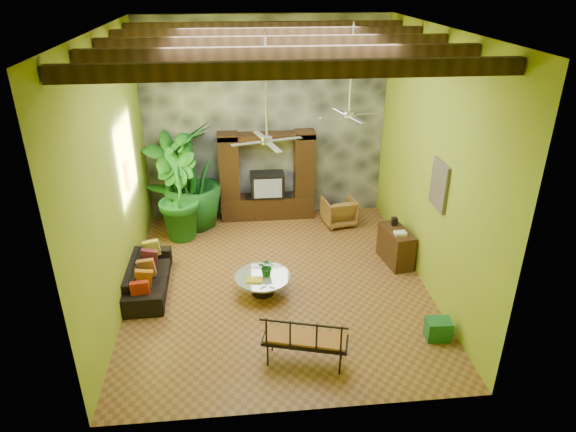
{
  "coord_description": "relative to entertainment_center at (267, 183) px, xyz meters",
  "views": [
    {
      "loc": [
        -0.73,
        -9.04,
        5.91
      ],
      "look_at": [
        0.23,
        0.2,
        1.42
      ],
      "focal_mm": 32.0,
      "sensor_mm": 36.0,
      "label": 1
    }
  ],
  "objects": [
    {
      "name": "wicker_armchair",
      "position": [
        1.77,
        -0.61,
        -0.61
      ],
      "size": [
        0.87,
        0.89,
        0.71
      ],
      "primitive_type": "imported",
      "rotation": [
        0.0,
        0.0,
        3.3
      ],
      "color": "olive",
      "rests_on": "ground"
    },
    {
      "name": "yellow_tray",
      "position": [
        -0.51,
        -3.68,
        -0.55
      ],
      "size": [
        0.33,
        0.26,
        0.03
      ],
      "primitive_type": "cube",
      "rotation": [
        0.0,
        0.0,
        -0.14
      ],
      "color": "gold",
      "rests_on": "coffee_table"
    },
    {
      "name": "right_wall",
      "position": [
        3.0,
        -3.14,
        1.53
      ],
      "size": [
        0.02,
        7.0,
        5.0
      ],
      "primitive_type": "cube",
      "color": "#A5BB2A",
      "rests_on": "ground"
    },
    {
      "name": "iron_bench",
      "position": [
        0.24,
        -5.69,
        -0.42
      ],
      "size": [
        1.46,
        0.87,
        0.57
      ],
      "rotation": [
        0.0,
        0.0,
        -0.27
      ],
      "color": "black",
      "rests_on": "ground"
    },
    {
      "name": "ceiling_beams",
      "position": [
        0.0,
        -3.14,
        3.81
      ],
      "size": [
        5.95,
        5.36,
        0.22
      ],
      "color": "#352011",
      "rests_on": "ceiling"
    },
    {
      "name": "stone_accent_wall",
      "position": [
        0.0,
        0.3,
        1.53
      ],
      "size": [
        5.98,
        0.1,
        4.98
      ],
      "primitive_type": "cube",
      "color": "#37393E",
      "rests_on": "ground"
    },
    {
      "name": "tall_plant_a",
      "position": [
        -2.33,
        -0.3,
        0.25
      ],
      "size": [
        1.53,
        1.36,
        2.42
      ],
      "primitive_type": "imported",
      "rotation": [
        0.0,
        0.0,
        0.49
      ],
      "color": "#1A5D18",
      "rests_on": "ground"
    },
    {
      "name": "green_bin",
      "position": [
        2.65,
        -5.24,
        -0.78
      ],
      "size": [
        0.45,
        0.35,
        0.38
      ],
      "primitive_type": "cube",
      "rotation": [
        0.0,
        0.0,
        -0.06
      ],
      "color": "#1E7034",
      "rests_on": "ground"
    },
    {
      "name": "ceiling_fan_front",
      "position": [
        -0.2,
        -3.54,
        2.44
      ],
      "size": [
        1.28,
        1.28,
        1.86
      ],
      "color": "silver",
      "rests_on": "ceiling"
    },
    {
      "name": "left_wall",
      "position": [
        -3.0,
        -3.14,
        1.53
      ],
      "size": [
        0.02,
        7.0,
        5.0
      ],
      "primitive_type": "cube",
      "color": "#A5BB2A",
      "rests_on": "ground"
    },
    {
      "name": "sofa",
      "position": [
        -2.65,
        -3.12,
        -0.67
      ],
      "size": [
        0.85,
        2.07,
        0.6
      ],
      "primitive_type": "imported",
      "rotation": [
        0.0,
        0.0,
        1.59
      ],
      "color": "black",
      "rests_on": "ground"
    },
    {
      "name": "wall_art_mask",
      "position": [
        -2.96,
        -2.14,
        1.13
      ],
      "size": [
        0.06,
        0.32,
        0.55
      ],
      "primitive_type": "cube",
      "color": "yellow",
      "rests_on": "left_wall"
    },
    {
      "name": "side_console",
      "position": [
        2.65,
        -2.61,
        -0.57
      ],
      "size": [
        0.61,
        1.06,
        0.8
      ],
      "primitive_type": "cube",
      "rotation": [
        0.0,
        0.0,
        0.17
      ],
      "color": "#322110",
      "rests_on": "ground"
    },
    {
      "name": "wall_art_painting",
      "position": [
        2.96,
        -3.74,
        1.33
      ],
      "size": [
        0.06,
        0.7,
        0.9
      ],
      "primitive_type": "cube",
      "color": "navy",
      "rests_on": "right_wall"
    },
    {
      "name": "tall_plant_b",
      "position": [
        -2.2,
        -0.84,
        0.14
      ],
      "size": [
        1.43,
        1.53,
        2.21
      ],
      "primitive_type": "imported",
      "rotation": [
        0.0,
        0.0,
        2.05
      ],
      "color": "#1C6B24",
      "rests_on": "ground"
    },
    {
      "name": "back_wall",
      "position": [
        0.0,
        0.36,
        1.53
      ],
      "size": [
        6.0,
        0.02,
        5.0
      ],
      "primitive_type": "cube",
      "color": "#A5BB2A",
      "rests_on": "ground"
    },
    {
      "name": "entertainment_center",
      "position": [
        0.0,
        0.0,
        0.0
      ],
      "size": [
        2.4,
        0.55,
        2.3
      ],
      "color": "black",
      "rests_on": "ground"
    },
    {
      "name": "ground",
      "position": [
        0.0,
        -3.14,
        -0.97
      ],
      "size": [
        7.0,
        7.0,
        0.0
      ],
      "primitive_type": "plane",
      "color": "brown",
      "rests_on": "ground"
    },
    {
      "name": "tall_plant_c",
      "position": [
        -1.86,
        -0.27,
        0.35
      ],
      "size": [
        1.81,
        1.81,
        2.63
      ],
      "primitive_type": "imported",
      "rotation": [
        0.0,
        0.0,
        4.45
      ],
      "color": "#16561B",
      "rests_on": "ground"
    },
    {
      "name": "coffee_table",
      "position": [
        -0.34,
        -3.51,
        -0.71
      ],
      "size": [
        1.11,
        1.11,
        0.4
      ],
      "rotation": [
        0.0,
        0.0,
        0.0
      ],
      "color": "black",
      "rests_on": "ground"
    },
    {
      "name": "ceiling",
      "position": [
        0.0,
        -3.14,
        4.03
      ],
      "size": [
        6.0,
        7.0,
        0.02
      ],
      "primitive_type": "cube",
      "color": "silver",
      "rests_on": "back_wall"
    },
    {
      "name": "ceiling_fan_back",
      "position": [
        1.6,
        -1.94,
        2.44
      ],
      "size": [
        1.28,
        1.28,
        1.86
      ],
      "color": "silver",
      "rests_on": "ceiling"
    },
    {
      "name": "centerpiece_plant",
      "position": [
        -0.24,
        -3.5,
        -0.38
      ],
      "size": [
        0.38,
        0.35,
        0.37
      ],
      "primitive_type": "imported",
      "rotation": [
        0.0,
        0.0,
        -0.21
      ],
      "color": "#17581E",
      "rests_on": "coffee_table"
    }
  ]
}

